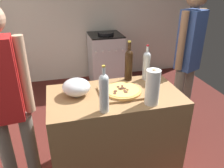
{
  "coord_description": "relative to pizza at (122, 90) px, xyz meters",
  "views": [
    {
      "loc": [
        -0.59,
        -1.12,
        1.82
      ],
      "look_at": [
        -0.12,
        0.67,
        0.94
      ],
      "focal_mm": 35.81,
      "sensor_mm": 36.0,
      "label": 1
    }
  ],
  "objects": [
    {
      "name": "ground_plane",
      "position": [
        0.06,
        0.98,
        -0.93
      ],
      "size": [
        4.25,
        3.66,
        0.02
      ],
      "primitive_type": "cube",
      "color": "#511E19"
    },
    {
      "name": "person_in_red",
      "position": [
        0.9,
        0.44,
        0.1
      ],
      "size": [
        0.36,
        0.27,
        1.75
      ],
      "color": "slate",
      "rests_on": "ground_plane"
    },
    {
      "name": "paper_towel_roll",
      "position": [
        0.18,
        -0.22,
        0.12
      ],
      "size": [
        0.11,
        0.11,
        0.3
      ],
      "color": "white",
      "rests_on": "counter"
    },
    {
      "name": "kitchen_wall_rear",
      "position": [
        0.06,
        2.56,
        0.38
      ],
      "size": [
        4.25,
        0.1,
        2.6
      ],
      "primitive_type": "cube",
      "color": "silver",
      "rests_on": "ground_plane"
    },
    {
      "name": "wine_bottle_dark",
      "position": [
        0.32,
        0.24,
        0.13
      ],
      "size": [
        0.07,
        0.07,
        0.35
      ],
      "color": "silver",
      "rests_on": "counter"
    },
    {
      "name": "mixing_bowl",
      "position": [
        -0.39,
        0.07,
        0.05
      ],
      "size": [
        0.24,
        0.24,
        0.15
      ],
      "color": "#B2B2B7",
      "rests_on": "counter"
    },
    {
      "name": "counter",
      "position": [
        -0.07,
        0.01,
        -0.48
      ],
      "size": [
        1.18,
        0.65,
        0.89
      ],
      "primitive_type": "cube",
      "color": "#9E7247",
      "rests_on": "ground_plane"
    },
    {
      "name": "person_in_stripes",
      "position": [
        -0.92,
        -0.07,
        0.05
      ],
      "size": [
        0.37,
        0.22,
        1.69
      ],
      "color": "slate",
      "rests_on": "ground_plane"
    },
    {
      "name": "stove",
      "position": [
        0.34,
        2.16,
        -0.45
      ],
      "size": [
        0.58,
        0.62,
        0.96
      ],
      "color": "#B7B7BC",
      "rests_on": "ground_plane"
    },
    {
      "name": "cutting_board",
      "position": [
        0.0,
        0.0,
        -0.02
      ],
      "size": [
        0.4,
        0.32,
        0.02
      ],
      "primitive_type": "cube",
      "color": "#9E7247",
      "rests_on": "counter"
    },
    {
      "name": "pizza",
      "position": [
        0.0,
        0.0,
        0.0
      ],
      "size": [
        0.34,
        0.34,
        0.03
      ],
      "color": "tan",
      "rests_on": "cutting_board"
    },
    {
      "name": "wine_bottle_clear",
      "position": [
        -0.22,
        -0.25,
        0.14
      ],
      "size": [
        0.07,
        0.07,
        0.38
      ],
      "color": "silver",
      "rests_on": "counter"
    },
    {
      "name": "wine_bottle_green",
      "position": [
        0.15,
        0.27,
        0.14
      ],
      "size": [
        0.08,
        0.08,
        0.4
      ],
      "color": "#331E0F",
      "rests_on": "counter"
    }
  ]
}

